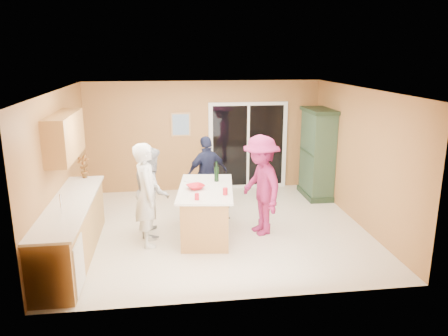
{
  "coord_description": "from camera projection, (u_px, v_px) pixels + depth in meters",
  "views": [
    {
      "loc": [
        -0.89,
        -7.66,
        3.23
      ],
      "look_at": [
        0.15,
        0.1,
        1.15
      ],
      "focal_mm": 35.0,
      "sensor_mm": 36.0,
      "label": 1
    }
  ],
  "objects": [
    {
      "name": "woman_grey",
      "position": [
        152.0,
        191.0,
        7.88
      ],
      "size": [
        0.63,
        0.8,
        1.61
      ],
      "primitive_type": "imported",
      "rotation": [
        0.0,
        0.0,
        1.59
      ],
      "color": "#9B9A9D",
      "rests_on": "floor"
    },
    {
      "name": "tumbler_near",
      "position": [
        225.0,
        191.0,
        7.32
      ],
      "size": [
        0.09,
        0.09,
        0.12
      ],
      "primitive_type": "cylinder",
      "rotation": [
        0.0,
        0.0,
        0.09
      ],
      "color": "red",
      "rests_on": "kitchen_island"
    },
    {
      "name": "tulip_vase",
      "position": [
        84.0,
        166.0,
        8.17
      ],
      "size": [
        0.27,
        0.22,
        0.44
      ],
      "primitive_type": "imported",
      "rotation": [
        0.0,
        0.0,
        -0.33
      ],
      "color": "#A11810",
      "rests_on": "left_cabinet_run"
    },
    {
      "name": "upper_cabinets",
      "position": [
        65.0,
        136.0,
        7.28
      ],
      "size": [
        0.35,
        1.6,
        0.75
      ],
      "primitive_type": "cube",
      "color": "#AF8244",
      "rests_on": "wall_left"
    },
    {
      "name": "wall_right",
      "position": [
        360.0,
        157.0,
        8.3
      ],
      "size": [
        0.1,
        5.0,
        2.6
      ],
      "primitive_type": "cube",
      "color": "tan",
      "rests_on": "ground"
    },
    {
      "name": "wall_front",
      "position": [
        239.0,
        209.0,
        5.55
      ],
      "size": [
        5.5,
        0.1,
        2.6
      ],
      "primitive_type": "cube",
      "color": "tan",
      "rests_on": "ground"
    },
    {
      "name": "wall_back",
      "position": [
        204.0,
        136.0,
        10.34
      ],
      "size": [
        5.5,
        0.1,
        2.6
      ],
      "primitive_type": "cube",
      "color": "tan",
      "rests_on": "ground"
    },
    {
      "name": "floor",
      "position": [
        217.0,
        228.0,
        8.28
      ],
      "size": [
        5.5,
        5.5,
        0.0
      ],
      "primitive_type": "plane",
      "color": "silver",
      "rests_on": "ground"
    },
    {
      "name": "woman_navy",
      "position": [
        207.0,
        174.0,
        9.03
      ],
      "size": [
        1.01,
        0.72,
        1.59
      ],
      "primitive_type": "imported",
      "rotation": [
        0.0,
        0.0,
        3.55
      ],
      "color": "#1B1D3D",
      "rests_on": "floor"
    },
    {
      "name": "serving_bowl",
      "position": [
        196.0,
        187.0,
        7.65
      ],
      "size": [
        0.4,
        0.4,
        0.07
      ],
      "primitive_type": "imported",
      "rotation": [
        0.0,
        0.0,
        0.43
      ],
      "color": "red",
      "rests_on": "kitchen_island"
    },
    {
      "name": "green_hutch",
      "position": [
        317.0,
        155.0,
        9.89
      ],
      "size": [
        0.58,
        1.1,
        2.03
      ],
      "color": "#1E301E",
      "rests_on": "floor"
    },
    {
      "name": "tumbler_far",
      "position": [
        197.0,
        197.0,
        7.08
      ],
      "size": [
        0.08,
        0.08,
        0.11
      ],
      "primitive_type": "cylinder",
      "rotation": [
        0.0,
        0.0,
        -0.11
      ],
      "color": "red",
      "rests_on": "kitchen_island"
    },
    {
      "name": "framed_picture",
      "position": [
        181.0,
        125.0,
        10.17
      ],
      "size": [
        0.46,
        0.04,
        0.56
      ],
      "color": "tan",
      "rests_on": "wall_back"
    },
    {
      "name": "white_plate",
      "position": [
        190.0,
        180.0,
        8.13
      ],
      "size": [
        0.25,
        0.25,
        0.02
      ],
      "primitive_type": "cylinder",
      "rotation": [
        0.0,
        0.0,
        0.05
      ],
      "color": "silver",
      "rests_on": "kitchen_island"
    },
    {
      "name": "left_cabinet_run",
      "position": [
        70.0,
        235.0,
        6.84
      ],
      "size": [
        0.65,
        3.05,
        1.24
      ],
      "color": "#AF8244",
      "rests_on": "floor"
    },
    {
      "name": "kitchen_island",
      "position": [
        206.0,
        213.0,
        7.86
      ],
      "size": [
        1.15,
        1.84,
        0.91
      ],
      "rotation": [
        0.0,
        0.0,
        -0.13
      ],
      "color": "#AF8244",
      "rests_on": "floor"
    },
    {
      "name": "ceiling",
      "position": [
        216.0,
        90.0,
        7.61
      ],
      "size": [
        5.5,
        5.0,
        0.1
      ],
      "primitive_type": "cube",
      "color": "white",
      "rests_on": "wall_back"
    },
    {
      "name": "woman_magenta",
      "position": [
        261.0,
        185.0,
        7.85
      ],
      "size": [
        0.94,
        1.31,
        1.83
      ],
      "primitive_type": "imported",
      "rotation": [
        0.0,
        0.0,
        -1.33
      ],
      "color": "maroon",
      "rests_on": "floor"
    },
    {
      "name": "sliding_door",
      "position": [
        248.0,
        146.0,
        10.51
      ],
      "size": [
        1.9,
        0.07,
        2.1
      ],
      "color": "white",
      "rests_on": "floor"
    },
    {
      "name": "wall_left",
      "position": [
        60.0,
        167.0,
        7.59
      ],
      "size": [
        0.1,
        5.0,
        2.6
      ],
      "primitive_type": "cube",
      "color": "tan",
      "rests_on": "ground"
    },
    {
      "name": "wine_bottle",
      "position": [
        216.0,
        174.0,
        8.08
      ],
      "size": [
        0.09,
        0.09,
        0.37
      ],
      "rotation": [
        0.0,
        0.0,
        -0.0
      ],
      "color": "black",
      "rests_on": "kitchen_island"
    },
    {
      "name": "woman_white",
      "position": [
        147.0,
        195.0,
        7.38
      ],
      "size": [
        0.48,
        0.69,
        1.79
      ],
      "primitive_type": "imported",
      "rotation": [
        0.0,
        0.0,
        1.65
      ],
      "color": "silver",
      "rests_on": "floor"
    }
  ]
}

